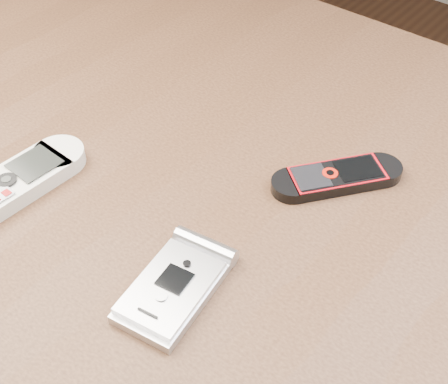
{
  "coord_description": "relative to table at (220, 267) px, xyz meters",
  "views": [
    {
      "loc": [
        0.27,
        -0.33,
        1.17
      ],
      "look_at": [
        0.01,
        0.0,
        0.76
      ],
      "focal_mm": 50.0,
      "sensor_mm": 36.0,
      "label": 1
    }
  ],
  "objects": [
    {
      "name": "table",
      "position": [
        0.0,
        0.0,
        0.0
      ],
      "size": [
        1.2,
        0.8,
        0.75
      ],
      "color": "black",
      "rests_on": "ground"
    },
    {
      "name": "nokia_white",
      "position": [
        -0.16,
        -0.12,
        0.11
      ],
      "size": [
        0.06,
        0.16,
        0.02
      ],
      "primitive_type": "cube",
      "rotation": [
        0.0,
        0.0,
        -0.04
      ],
      "color": "silver",
      "rests_on": "table"
    },
    {
      "name": "nokia_black_red",
      "position": [
        0.08,
        0.09,
        0.11
      ],
      "size": [
        0.11,
        0.13,
        0.01
      ],
      "primitive_type": "cube",
      "rotation": [
        0.0,
        0.0,
        -0.64
      ],
      "color": "black",
      "rests_on": "table"
    },
    {
      "name": "motorola_razr",
      "position": [
        0.04,
        -0.11,
        0.11
      ],
      "size": [
        0.08,
        0.12,
        0.02
      ],
      "primitive_type": "cube",
      "rotation": [
        0.0,
        0.0,
        0.16
      ],
      "color": "silver",
      "rests_on": "table"
    }
  ]
}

